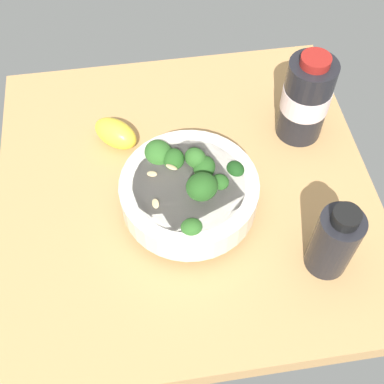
{
  "coord_description": "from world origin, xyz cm",
  "views": [
    {
      "loc": [
        44.36,
        -5.64,
        64.02
      ],
      "look_at": [
        4.18,
        0.41,
        4.0
      ],
      "focal_mm": 46.62,
      "sensor_mm": 36.0,
      "label": 1
    }
  ],
  "objects_px": {
    "bottle_short": "(306,98)",
    "bowl_of_broccoli": "(192,190)",
    "lemon_wedge": "(116,133)",
    "bottle_tall": "(334,241)"
  },
  "relations": [
    {
      "from": "bowl_of_broccoli",
      "to": "bottle_tall",
      "type": "xyz_separation_m",
      "value": [
        0.12,
        0.17,
        0.02
      ]
    },
    {
      "from": "bowl_of_broccoli",
      "to": "lemon_wedge",
      "type": "xyz_separation_m",
      "value": [
        -0.14,
        -0.1,
        -0.02
      ]
    },
    {
      "from": "lemon_wedge",
      "to": "bottle_short",
      "type": "distance_m",
      "value": 0.31
    },
    {
      "from": "lemon_wedge",
      "to": "bottle_tall",
      "type": "distance_m",
      "value": 0.38
    },
    {
      "from": "lemon_wedge",
      "to": "bottle_short",
      "type": "relative_size",
      "value": 0.5
    },
    {
      "from": "bowl_of_broccoli",
      "to": "lemon_wedge",
      "type": "height_order",
      "value": "bowl_of_broccoli"
    },
    {
      "from": "bottle_short",
      "to": "lemon_wedge",
      "type": "bearing_deg",
      "value": -93.5
    },
    {
      "from": "bowl_of_broccoli",
      "to": "bottle_tall",
      "type": "bearing_deg",
      "value": 55.2
    },
    {
      "from": "bottle_short",
      "to": "bowl_of_broccoli",
      "type": "bearing_deg",
      "value": -58.17
    },
    {
      "from": "lemon_wedge",
      "to": "bowl_of_broccoli",
      "type": "bearing_deg",
      "value": 36.08
    }
  ]
}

